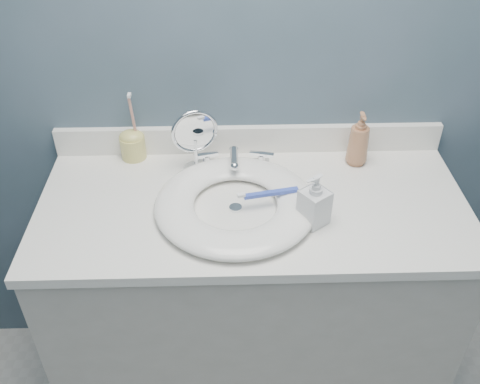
{
  "coord_description": "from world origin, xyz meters",
  "views": [
    {
      "loc": [
        -0.07,
        -0.21,
        1.83
      ],
      "look_at": [
        -0.04,
        0.94,
        0.94
      ],
      "focal_mm": 40.0,
      "sensor_mm": 36.0,
      "label": 1
    }
  ],
  "objects_px": {
    "soap_bottle_amber": "(359,139)",
    "toothbrush_holder": "(133,143)",
    "soap_bottle_clear": "(315,200)",
    "makeup_mirror": "(195,139)"
  },
  "relations": [
    {
      "from": "soap_bottle_amber",
      "to": "toothbrush_holder",
      "type": "height_order",
      "value": "toothbrush_holder"
    },
    {
      "from": "soap_bottle_clear",
      "to": "toothbrush_holder",
      "type": "xyz_separation_m",
      "value": [
        -0.52,
        0.33,
        -0.02
      ]
    },
    {
      "from": "soap_bottle_amber",
      "to": "toothbrush_holder",
      "type": "distance_m",
      "value": 0.7
    },
    {
      "from": "soap_bottle_clear",
      "to": "toothbrush_holder",
      "type": "relative_size",
      "value": 0.68
    },
    {
      "from": "soap_bottle_amber",
      "to": "toothbrush_holder",
      "type": "relative_size",
      "value": 0.77
    },
    {
      "from": "makeup_mirror",
      "to": "soap_bottle_amber",
      "type": "height_order",
      "value": "makeup_mirror"
    },
    {
      "from": "makeup_mirror",
      "to": "toothbrush_holder",
      "type": "distance_m",
      "value": 0.22
    },
    {
      "from": "soap_bottle_clear",
      "to": "toothbrush_holder",
      "type": "distance_m",
      "value": 0.62
    },
    {
      "from": "makeup_mirror",
      "to": "toothbrush_holder",
      "type": "xyz_separation_m",
      "value": [
        -0.2,
        0.08,
        -0.06
      ]
    },
    {
      "from": "soap_bottle_clear",
      "to": "toothbrush_holder",
      "type": "bearing_deg",
      "value": -158.6
    }
  ]
}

